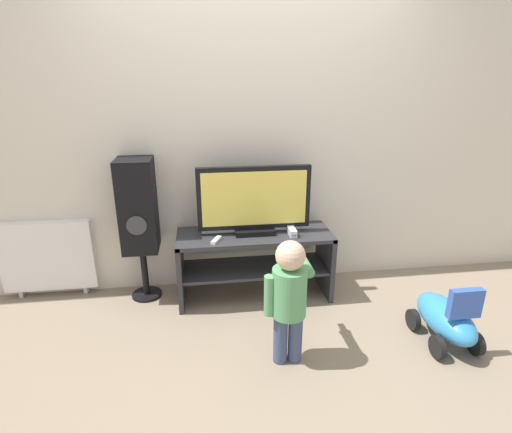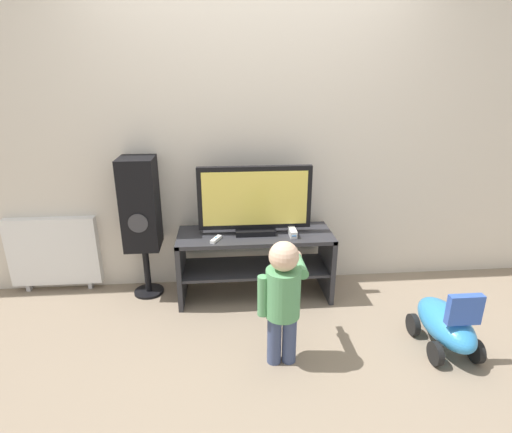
% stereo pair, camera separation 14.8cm
% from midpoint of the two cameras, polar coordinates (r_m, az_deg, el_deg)
% --- Properties ---
extents(ground_plane, '(16.00, 16.00, 0.00)m').
position_cam_midpoint_polar(ground_plane, '(3.14, 1.59, -13.08)').
color(ground_plane, gray).
extents(wall_back, '(10.00, 0.06, 2.60)m').
position_cam_midpoint_polar(wall_back, '(3.18, 0.76, 12.44)').
color(wall_back, silver).
rests_on(wall_back, ground_plane).
extents(tv_stand, '(1.20, 0.44, 0.54)m').
position_cam_midpoint_polar(tv_stand, '(3.16, 1.21, -5.50)').
color(tv_stand, '#2D2D33').
rests_on(tv_stand, ground_plane).
extents(television, '(0.86, 0.20, 0.52)m').
position_cam_midpoint_polar(television, '(3.02, 1.23, 2.23)').
color(television, black).
rests_on(television, tv_stand).
extents(game_console, '(0.05, 0.17, 0.05)m').
position_cam_midpoint_polar(game_console, '(3.07, 6.59, -2.19)').
color(game_console, white).
rests_on(game_console, tv_stand).
extents(remote_primary, '(0.09, 0.13, 0.03)m').
position_cam_midpoint_polar(remote_primary, '(2.96, -4.31, -3.27)').
color(remote_primary, white).
rests_on(remote_primary, tv_stand).
extents(child, '(0.31, 0.46, 0.81)m').
position_cam_midpoint_polar(child, '(2.41, 5.68, -10.87)').
color(child, '#3F4C72').
rests_on(child, ground_plane).
extents(speaker_tower, '(0.26, 0.29, 1.12)m').
position_cam_midpoint_polar(speaker_tower, '(3.15, -14.88, 1.32)').
color(speaker_tower, black).
rests_on(speaker_tower, ground_plane).
extents(ride_on_toy, '(0.30, 0.55, 0.48)m').
position_cam_midpoint_polar(ride_on_toy, '(2.96, 26.87, -13.57)').
color(ride_on_toy, '#338CD1').
rests_on(ride_on_toy, ground_plane).
extents(radiator, '(0.71, 0.08, 0.63)m').
position_cam_midpoint_polar(radiator, '(3.60, -25.88, -4.54)').
color(radiator, white).
rests_on(radiator, ground_plane).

